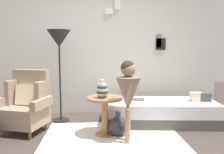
{
  "coord_description": "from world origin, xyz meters",
  "views": [
    {
      "loc": [
        -0.12,
        -2.67,
        1.3
      ],
      "look_at": [
        0.15,
        0.95,
        0.85
      ],
      "focal_mm": 36.27,
      "sensor_mm": 36.0,
      "label": 1
    }
  ],
  "objects_px": {
    "floor_lamp": "(59,42)",
    "demijohn_near": "(118,126)",
    "armchair": "(26,104)",
    "vase_striped": "(102,90)",
    "side_table": "(105,108)",
    "person_child": "(128,91)",
    "book_on_daybed": "(138,99)",
    "daybed": "(160,112)"
  },
  "relations": [
    {
      "from": "floor_lamp",
      "to": "demijohn_near",
      "type": "distance_m",
      "value": 1.79
    },
    {
      "from": "armchair",
      "to": "vase_striped",
      "type": "relative_size",
      "value": 3.59
    },
    {
      "from": "side_table",
      "to": "floor_lamp",
      "type": "xyz_separation_m",
      "value": [
        -0.77,
        0.76,
        1.01
      ]
    },
    {
      "from": "side_table",
      "to": "person_child",
      "type": "xyz_separation_m",
      "value": [
        0.3,
        -0.3,
        0.32
      ]
    },
    {
      "from": "vase_striped",
      "to": "armchair",
      "type": "bearing_deg",
      "value": 165.86
    },
    {
      "from": "armchair",
      "to": "person_child",
      "type": "xyz_separation_m",
      "value": [
        1.53,
        -0.56,
        0.3
      ]
    },
    {
      "from": "vase_striped",
      "to": "book_on_daybed",
      "type": "relative_size",
      "value": 1.23
    },
    {
      "from": "person_child",
      "to": "vase_striped",
      "type": "bearing_deg",
      "value": 143.12
    },
    {
      "from": "vase_striped",
      "to": "person_child",
      "type": "xyz_separation_m",
      "value": [
        0.35,
        -0.26,
        0.04
      ]
    },
    {
      "from": "floor_lamp",
      "to": "demijohn_near",
      "type": "bearing_deg",
      "value": -39.79
    },
    {
      "from": "daybed",
      "to": "vase_striped",
      "type": "xyz_separation_m",
      "value": [
        -1.03,
        -0.51,
        0.5
      ]
    },
    {
      "from": "armchair",
      "to": "person_child",
      "type": "bearing_deg",
      "value": -20.01
    },
    {
      "from": "floor_lamp",
      "to": "person_child",
      "type": "height_order",
      "value": "floor_lamp"
    },
    {
      "from": "armchair",
      "to": "demijohn_near",
      "type": "bearing_deg",
      "value": -12.11
    },
    {
      "from": "vase_striped",
      "to": "book_on_daybed",
      "type": "distance_m",
      "value": 0.93
    },
    {
      "from": "person_child",
      "to": "demijohn_near",
      "type": "height_order",
      "value": "person_child"
    },
    {
      "from": "armchair",
      "to": "side_table",
      "type": "bearing_deg",
      "value": -12.07
    },
    {
      "from": "armchair",
      "to": "book_on_daybed",
      "type": "height_order",
      "value": "armchair"
    },
    {
      "from": "side_table",
      "to": "vase_striped",
      "type": "height_order",
      "value": "vase_striped"
    },
    {
      "from": "book_on_daybed",
      "to": "demijohn_near",
      "type": "relative_size",
      "value": 0.58
    },
    {
      "from": "floor_lamp",
      "to": "book_on_daybed",
      "type": "xyz_separation_m",
      "value": [
        1.38,
        -0.18,
        -1.01
      ]
    },
    {
      "from": "armchair",
      "to": "side_table",
      "type": "height_order",
      "value": "armchair"
    },
    {
      "from": "armchair",
      "to": "demijohn_near",
      "type": "height_order",
      "value": "armchair"
    },
    {
      "from": "floor_lamp",
      "to": "person_child",
      "type": "bearing_deg",
      "value": -44.45
    },
    {
      "from": "daybed",
      "to": "person_child",
      "type": "relative_size",
      "value": 1.71
    },
    {
      "from": "side_table",
      "to": "person_child",
      "type": "relative_size",
      "value": 0.51
    },
    {
      "from": "floor_lamp",
      "to": "person_child",
      "type": "xyz_separation_m",
      "value": [
        1.08,
        -1.06,
        -0.68
      ]
    },
    {
      "from": "book_on_daybed",
      "to": "demijohn_near",
      "type": "height_order",
      "value": "book_on_daybed"
    },
    {
      "from": "vase_striped",
      "to": "floor_lamp",
      "type": "xyz_separation_m",
      "value": [
        -0.73,
        0.8,
        0.72
      ]
    },
    {
      "from": "armchair",
      "to": "side_table",
      "type": "xyz_separation_m",
      "value": [
        1.23,
        -0.26,
        -0.03
      ]
    },
    {
      "from": "vase_striped",
      "to": "person_child",
      "type": "height_order",
      "value": "person_child"
    },
    {
      "from": "demijohn_near",
      "to": "floor_lamp",
      "type": "bearing_deg",
      "value": 140.21
    },
    {
      "from": "side_table",
      "to": "person_child",
      "type": "height_order",
      "value": "person_child"
    },
    {
      "from": "floor_lamp",
      "to": "armchair",
      "type": "bearing_deg",
      "value": -132.38
    },
    {
      "from": "floor_lamp",
      "to": "book_on_daybed",
      "type": "height_order",
      "value": "floor_lamp"
    },
    {
      "from": "daybed",
      "to": "demijohn_near",
      "type": "distance_m",
      "value": 0.95
    },
    {
      "from": "person_child",
      "to": "armchair",
      "type": "bearing_deg",
      "value": 159.99
    },
    {
      "from": "book_on_daybed",
      "to": "demijohn_near",
      "type": "distance_m",
      "value": 0.79
    },
    {
      "from": "side_table",
      "to": "demijohn_near",
      "type": "bearing_deg",
      "value": -12.38
    },
    {
      "from": "side_table",
      "to": "person_child",
      "type": "bearing_deg",
      "value": -44.19
    },
    {
      "from": "armchair",
      "to": "daybed",
      "type": "distance_m",
      "value": 2.24
    },
    {
      "from": "daybed",
      "to": "book_on_daybed",
      "type": "relative_size",
      "value": 8.94
    }
  ]
}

